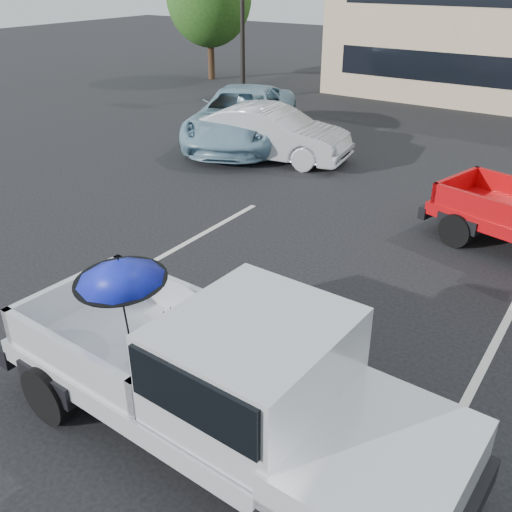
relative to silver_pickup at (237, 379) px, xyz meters
The scene contains 6 objects.
ground 2.34m from the silver_pickup, 120.91° to the left, with size 90.00×90.00×0.00m, color black.
stripe_left 5.67m from the silver_pickup, 137.03° to the left, with size 0.12×5.00×0.01m, color silver.
stripe_right 4.38m from the silver_pickup, 63.14° to the left, with size 0.12×5.00×0.01m, color silver.
silver_pickup is the anchor object (origin of this frame).
silver_sedan 11.16m from the silver_pickup, 120.86° to the left, with size 1.57×4.49×1.48m, color silver.
blue_suv 12.81m from the silver_pickup, 125.06° to the left, with size 2.72×5.90×1.64m, color #7EA7BD.
Camera 1 is at (3.93, -5.67, 4.98)m, focal length 40.00 mm.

